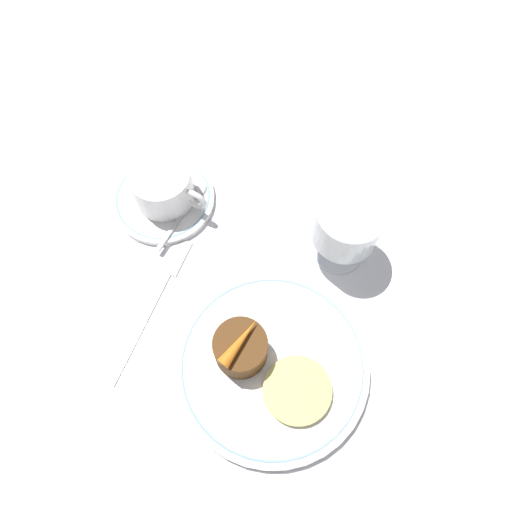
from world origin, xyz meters
TOP-DOWN VIEW (x-y plane):
  - ground_plane at (0.00, 0.00)m, footprint 3.00×3.00m
  - dinner_plate at (0.03, -0.02)m, footprint 0.22×0.22m
  - saucer at (-0.20, 0.11)m, footprint 0.14×0.14m
  - coffee_cup at (-0.19, 0.11)m, footprint 0.10×0.08m
  - spoon at (-0.16, 0.11)m, footprint 0.02×0.11m
  - wine_glass at (0.04, 0.15)m, footprint 0.08×0.08m
  - fork at (-0.13, -0.00)m, footprint 0.03×0.20m
  - dessert_cake at (-0.01, -0.03)m, footprint 0.06×0.06m
  - carrot_garnish at (-0.01, -0.03)m, footprint 0.02×0.06m
  - pineapple_slice at (0.07, -0.04)m, footprint 0.08×0.08m

SIDE VIEW (x-z plane):
  - ground_plane at x=0.00m, z-range 0.00..0.00m
  - fork at x=-0.13m, z-range 0.00..0.01m
  - saucer at x=-0.20m, z-range 0.00..0.01m
  - dinner_plate at x=0.03m, z-range 0.00..0.02m
  - spoon at x=-0.16m, z-range 0.01..0.01m
  - pineapple_slice at x=0.07m, z-range 0.01..0.02m
  - dessert_cake at x=-0.01m, z-range 0.01..0.06m
  - coffee_cup at x=-0.19m, z-range 0.01..0.07m
  - carrot_garnish at x=-0.01m, z-range 0.06..0.08m
  - wine_glass at x=0.04m, z-range 0.02..0.12m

